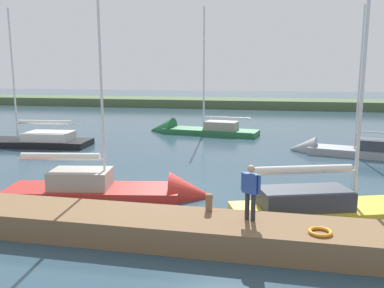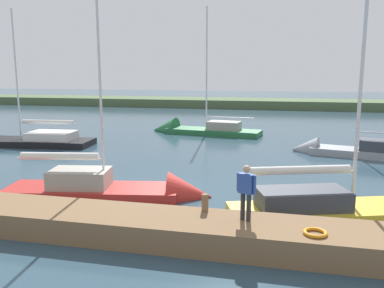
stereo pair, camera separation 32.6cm
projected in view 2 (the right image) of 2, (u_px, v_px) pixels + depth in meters
The scene contains 11 objects.
ground_plane at pixel (158, 194), 17.17m from camera, with size 200.00×200.00×0.00m, color #2D4756.
far_shoreline at pixel (248, 107), 60.74m from camera, with size 180.00×8.00×2.40m, color #4C603D.
dock_pier at pixel (115, 224), 12.74m from camera, with size 27.98×2.14×0.79m, color brown.
mooring_post_near at pixel (205, 203), 12.72m from camera, with size 0.22×0.22×0.56m, color brown.
life_ring_buoy at pixel (315, 233), 10.91m from camera, with size 0.66×0.66×0.10m, color orange.
sailboat_behind_pier at pixel (8, 142), 28.96m from camera, with size 10.47×3.57×10.76m.
sailboat_outer_mooring at pixel (193, 131), 34.45m from camera, with size 9.91×3.75×11.60m.
sailboat_near_dock at pixel (125, 192), 16.81m from camera, with size 8.94×3.55×9.55m.
sailboat_mid_channel at pixel (350, 152), 25.11m from camera, with size 8.74×3.76×10.03m.
sailboat_inner_slip at pixel (368, 211), 14.52m from camera, with size 9.27×4.89×9.38m.
person_on_dock at pixel (246, 189), 11.80m from camera, with size 0.59×0.39×1.70m.
Camera 2 is at (-5.11, 15.78, 5.17)m, focal length 37.21 mm.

